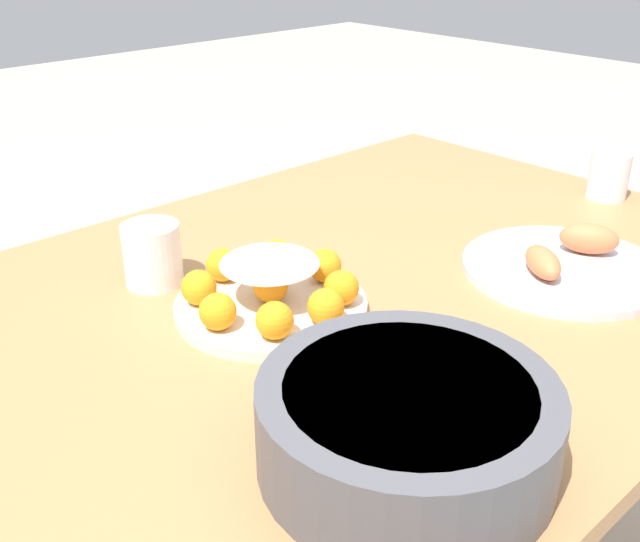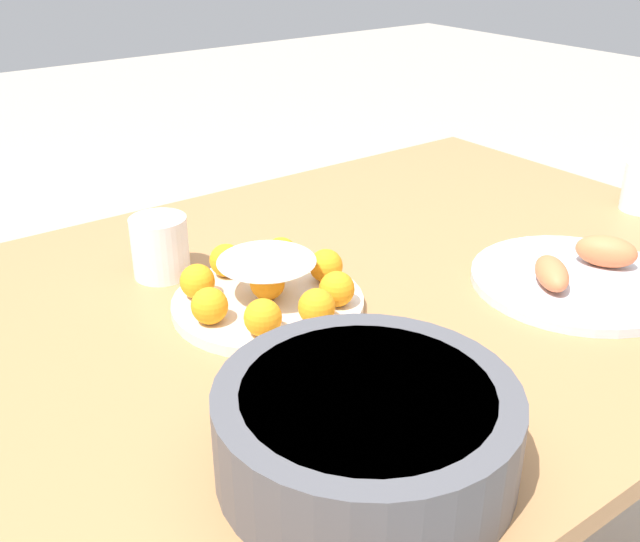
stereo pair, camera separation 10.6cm
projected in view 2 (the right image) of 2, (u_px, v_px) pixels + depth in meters
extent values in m
cylinder|color=#A87547|center=(441.00, 293.00, 1.94)|extent=(0.06, 0.06, 0.73)
cube|color=#A87547|center=(368.00, 293.00, 1.12)|extent=(1.35, 0.97, 0.03)
cylinder|color=silver|center=(268.00, 303.00, 1.04)|extent=(0.27, 0.27, 0.02)
sphere|color=orange|center=(210.00, 306.00, 0.97)|extent=(0.05, 0.05, 0.05)
sphere|color=orange|center=(263.00, 318.00, 0.94)|extent=(0.05, 0.05, 0.05)
sphere|color=orange|center=(317.00, 307.00, 0.97)|extent=(0.05, 0.05, 0.05)
sphere|color=orange|center=(337.00, 289.00, 1.01)|extent=(0.05, 0.05, 0.05)
sphere|color=orange|center=(326.00, 266.00, 1.08)|extent=(0.05, 0.05, 0.05)
sphere|color=orange|center=(281.00, 253.00, 1.12)|extent=(0.05, 0.05, 0.05)
sphere|color=orange|center=(226.00, 260.00, 1.09)|extent=(0.05, 0.05, 0.05)
sphere|color=orange|center=(197.00, 281.00, 1.03)|extent=(0.05, 0.05, 0.05)
ellipsoid|color=white|center=(267.00, 261.00, 1.01)|extent=(0.14, 0.14, 0.02)
sphere|color=orange|center=(267.00, 283.00, 1.03)|extent=(0.05, 0.05, 0.05)
cylinder|color=#4C4C51|center=(366.00, 430.00, 0.73)|extent=(0.30, 0.30, 0.09)
cylinder|color=brown|center=(367.00, 396.00, 0.71)|extent=(0.25, 0.25, 0.01)
cylinder|color=silver|center=(576.00, 281.00, 1.11)|extent=(0.31, 0.31, 0.01)
ellipsoid|color=#E57042|center=(552.00, 273.00, 1.07)|extent=(0.09, 0.10, 0.04)
ellipsoid|color=#E57042|center=(606.00, 251.00, 1.13)|extent=(0.09, 0.10, 0.05)
cylinder|color=white|center=(160.00, 247.00, 1.12)|extent=(0.09, 0.09, 0.09)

